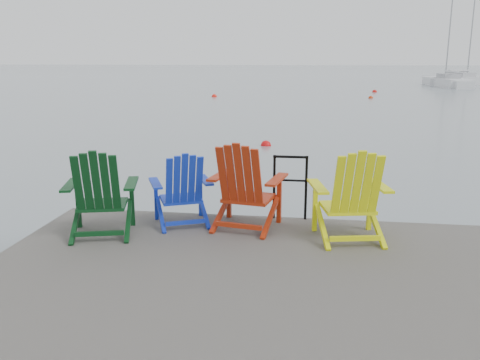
# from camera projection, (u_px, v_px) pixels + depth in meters

# --- Properties ---
(ground) EXTENTS (400.00, 400.00, 0.00)m
(ground) POSITION_uv_depth(u_px,v_px,m) (250.00, 343.00, 4.92)
(ground) COLOR slate
(ground) RESTS_ON ground
(dock) EXTENTS (6.00, 5.00, 1.40)m
(dock) POSITION_uv_depth(u_px,v_px,m) (250.00, 311.00, 4.84)
(dock) COLOR #2F2C2A
(dock) RESTS_ON ground
(handrail) EXTENTS (0.48, 0.04, 0.90)m
(handrail) POSITION_uv_depth(u_px,v_px,m) (290.00, 181.00, 7.00)
(handrail) COLOR black
(handrail) RESTS_ON dock
(chair_green) EXTENTS (1.03, 0.98, 1.11)m
(chair_green) POSITION_uv_depth(u_px,v_px,m) (100.00, 193.00, 6.32)
(chair_green) COLOR black
(chair_green) RESTS_ON dock
(chair_blue) EXTENTS (0.97, 0.93, 1.00)m
(chair_blue) POSITION_uv_depth(u_px,v_px,m) (182.00, 189.00, 6.75)
(chair_blue) COLOR #112AAF
(chair_blue) RESTS_ON dock
(chair_red) EXTENTS (1.03, 0.97, 1.15)m
(chair_red) POSITION_uv_depth(u_px,v_px,m) (245.00, 185.00, 6.59)
(chair_red) COLOR #A0250B
(chair_red) RESTS_ON dock
(chair_yellow) EXTENTS (1.03, 0.98, 1.15)m
(chair_yellow) POSITION_uv_depth(u_px,v_px,m) (351.00, 195.00, 6.15)
(chair_yellow) COLOR #D8E00C
(chair_yellow) RESTS_ON dock
(sailboat_near) EXTENTS (3.00, 8.47, 11.47)m
(sailboat_near) POSITION_uv_depth(u_px,v_px,m) (446.00, 83.00, 49.40)
(sailboat_near) COLOR silver
(sailboat_near) RESTS_ON ground
(sailboat_mid) EXTENTS (7.54, 7.36, 11.55)m
(sailboat_mid) POSITION_uv_depth(u_px,v_px,m) (464.00, 81.00, 52.24)
(sailboat_mid) COLOR #BCBCC1
(sailboat_mid) RESTS_ON ground
(buoy_a) EXTENTS (0.33, 0.33, 0.33)m
(buoy_a) POSITION_uv_depth(u_px,v_px,m) (266.00, 146.00, 16.02)
(buoy_a) COLOR red
(buoy_a) RESTS_ON ground
(buoy_b) EXTENTS (0.38, 0.38, 0.38)m
(buoy_b) POSITION_uv_depth(u_px,v_px,m) (214.00, 97.00, 36.16)
(buoy_b) COLOR red
(buoy_b) RESTS_ON ground
(buoy_c) EXTENTS (0.32, 0.32, 0.32)m
(buoy_c) POSITION_uv_depth(u_px,v_px,m) (371.00, 98.00, 34.91)
(buoy_c) COLOR #BC2F0B
(buoy_c) RESTS_ON ground
(buoy_d) EXTENTS (0.39, 0.39, 0.39)m
(buoy_d) POSITION_uv_depth(u_px,v_px,m) (375.00, 92.00, 41.08)
(buoy_d) COLOR red
(buoy_d) RESTS_ON ground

